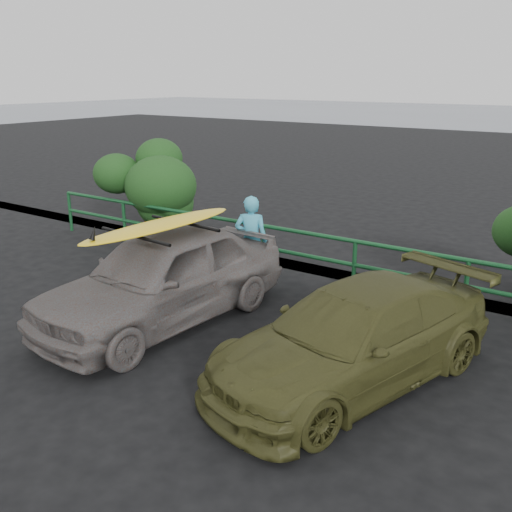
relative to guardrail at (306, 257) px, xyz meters
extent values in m
plane|color=black|center=(0.00, -5.00, -0.52)|extent=(80.00, 80.00, 0.00)
imported|color=#625A57|center=(-1.02, -2.90, 0.25)|extent=(2.19, 4.64, 1.54)
imported|color=#43431D|center=(2.35, -2.94, 0.11)|extent=(2.99, 4.70, 1.27)
imported|color=#45B2D0|center=(-0.87, -0.62, 0.35)|extent=(0.74, 0.63, 1.73)
ellipsoid|color=yellow|center=(-1.02, -2.90, 1.11)|extent=(0.88, 3.05, 0.09)
camera|label=1|loc=(5.07, -9.21, 3.34)|focal=40.00mm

